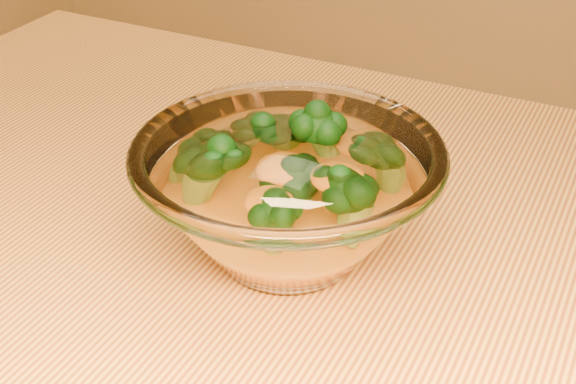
# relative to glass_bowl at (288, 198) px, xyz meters

# --- Properties ---
(glass_bowl) EXTENTS (0.22, 0.22, 0.10)m
(glass_bowl) POSITION_rel_glass_bowl_xyz_m (0.00, 0.00, 0.00)
(glass_bowl) COLOR white
(glass_bowl) RESTS_ON table
(cheese_sauce) EXTENTS (0.13, 0.13, 0.04)m
(cheese_sauce) POSITION_rel_glass_bowl_xyz_m (0.00, 0.00, -0.02)
(cheese_sauce) COLOR orange
(cheese_sauce) RESTS_ON glass_bowl
(broccoli_heap) EXTENTS (0.15, 0.13, 0.08)m
(broccoli_heap) POSITION_rel_glass_bowl_xyz_m (-0.01, 0.01, 0.02)
(broccoli_heap) COLOR black
(broccoli_heap) RESTS_ON cheese_sauce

